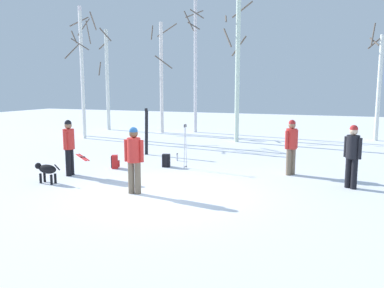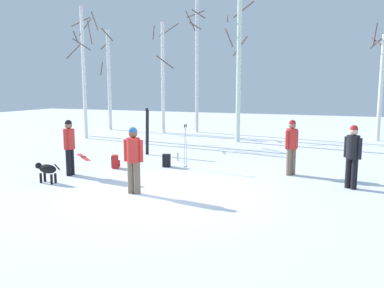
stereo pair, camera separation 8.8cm
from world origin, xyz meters
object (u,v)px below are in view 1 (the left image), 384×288
Objects in this scene: water_bottle_0 at (177,157)px; birch_tree_2 at (83,74)px; person_0 at (291,144)px; person_1 at (352,152)px; backpack_1 at (115,162)px; birch_tree_0 at (107,79)px; birch_tree_1 at (82,69)px; backpack_0 at (166,161)px; birch_tree_5 at (237,60)px; ski_poles_0 at (185,145)px; ski_pair_lying_0 at (82,157)px; ski_pair_planted_0 at (146,132)px; birch_tree_4 at (195,63)px; person_3 at (69,144)px; birch_tree_6 at (379,84)px; person_2 at (134,156)px; birch_tree_3 at (161,76)px; dog at (46,170)px.

birch_tree_2 reaches higher than water_bottle_0.
person_0 and person_1 have the same top height.
birch_tree_0 is at bearing 124.16° from backpack_1.
backpack_0 is at bearing -37.77° from birch_tree_1.
birch_tree_5 reaches higher than birch_tree_1.
birch_tree_0 reaches higher than ski_poles_0.
person_0 reaches higher than ski_pair_lying_0.
ski_poles_0 reaches higher than backpack_1.
ski_pair_planted_0 is 0.30× the size of birch_tree_0.
ski_pair_lying_0 is at bearing 173.78° from ski_poles_0.
person_0 is 0.22× the size of birch_tree_4.
birch_tree_5 reaches higher than person_3.
water_bottle_0 is (1.41, 1.98, -0.08)m from backpack_1.
birch_tree_4 is at bearing 179.32° from birch_tree_6.
birch_tree_1 is (-8.55, 6.12, 2.86)m from ski_poles_0.
person_2 is 0.25× the size of birch_tree_1.
ski_pair_planted_0 is 0.29× the size of birch_tree_2.
birch_tree_4 is (1.07, 9.49, 4.07)m from ski_pair_lying_0.
birch_tree_4 reaches higher than backpack_0.
birch_tree_3 is (-4.49, 9.06, 3.13)m from backpack_0.
birch_tree_1 is (-5.63, 9.36, 3.26)m from dog.
person_0 reaches higher than ski_poles_0.
backpack_1 is at bearing -47.48° from birch_tree_1.
person_2 is at bearing -75.72° from birch_tree_4.
backpack_0 is (1.76, -1.93, -0.71)m from ski_pair_planted_0.
person_0 is at bearing 4.04° from backpack_0.
birch_tree_2 reaches higher than birch_tree_3.
person_0 is 1.00× the size of person_3.
birch_tree_4 is at bearing 136.91° from birch_tree_5.
person_3 reaches higher than backpack_1.
ski_poles_0 is at bearing -89.34° from birch_tree_5.
backpack_1 is (2.28, -1.27, 0.20)m from ski_pair_lying_0.
ski_poles_0 is at bearing -33.59° from birch_tree_2.
ski_poles_0 is 9.78m from birch_tree_2.
birch_tree_2 is (-12.97, 5.95, 2.39)m from person_1.
backpack_1 is (-2.22, -0.78, -0.58)m from ski_poles_0.
birch_tree_3 reaches higher than birch_tree_0.
ski_poles_0 is 0.21× the size of birch_tree_1.
ski_pair_lying_0 is 0.18× the size of birch_tree_5.
person_2 reaches higher than backpack_0.
birch_tree_6 is at bearing 54.06° from backpack_0.
birch_tree_0 is at bearing 117.35° from ski_pair_lying_0.
birch_tree_1 is at bearing 123.99° from person_3.
birch_tree_3 is at bearing 100.53° from dog.
birch_tree_2 reaches higher than person_2.
birch_tree_6 reaches higher than ski_pair_lying_0.
backpack_0 is 1.57× the size of water_bottle_0.
person_2 is 0.27× the size of birch_tree_3.
birch_tree_2 is at bearing 123.53° from person_3.
birch_tree_6 is at bearing 52.26° from person_3.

